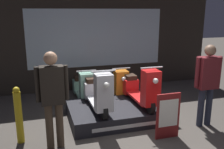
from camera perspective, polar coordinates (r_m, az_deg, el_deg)
The scene contains 11 objects.
ground_plane at distance 4.81m, azimuth 6.74°, elevation -14.91°, with size 30.00×30.00×0.00m, color #423D38.
shop_wall_back at distance 7.56m, azimuth -3.53°, elevation 8.71°, with size 7.40×0.09×3.20m.
display_platform at distance 5.63m, azimuth 1.47°, elevation -8.51°, with size 2.17×1.43×0.31m.
scooter_display_left at distance 5.26m, azimuth -3.31°, elevation -4.19°, with size 0.47×1.59×0.97m.
scooter_display_right at distance 5.55m, azimuth 6.55°, elevation -3.24°, with size 0.47×1.59×0.97m.
scooter_backrow_0 at distance 6.60m, azimuth -6.62°, elevation -3.14°, with size 0.47×1.59×0.97m.
scooter_backrow_1 at distance 6.80m, azimuth 0.71°, elevation -2.52°, with size 0.47×1.59×0.97m.
person_left_browsing at distance 4.31m, azimuth -13.42°, elevation -4.30°, with size 0.55×0.22×1.71m.
person_right_browsing at distance 5.38m, azimuth 20.99°, elevation -1.01°, with size 0.58×0.24×1.70m.
price_sign_board at distance 4.81m, azimuth 12.67°, elevation -9.21°, with size 0.47×0.04×0.88m.
street_bollard at distance 4.82m, azimuth -20.56°, elevation -8.73°, with size 0.13×0.13×1.06m.
Camera 1 is at (-1.72, -3.83, 2.35)m, focal length 40.00 mm.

